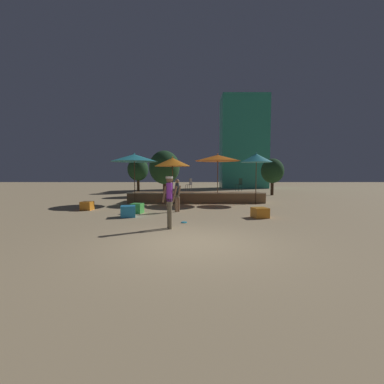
{
  "coord_description": "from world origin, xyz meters",
  "views": [
    {
      "loc": [
        -0.01,
        -6.77,
        1.83
      ],
      "look_at": [
        0.0,
        7.24,
        0.9
      ],
      "focal_mm": 24.0,
      "sensor_mm": 36.0,
      "label": 1
    }
  ],
  "objects_px": {
    "frisbee_disc": "(184,222)",
    "bistro_chair_0": "(190,183)",
    "patio_umbrella_3": "(256,158)",
    "cube_seat_2": "(128,211)",
    "patio_umbrella_1": "(218,158)",
    "cube_seat_3": "(260,213)",
    "bistro_chair_1": "(240,183)",
    "background_tree_2": "(164,167)",
    "patio_umbrella_0": "(134,158)",
    "cube_seat_1": "(137,208)",
    "person_1": "(169,199)",
    "cube_seat_0": "(87,206)",
    "person_0": "(177,194)",
    "patio_umbrella_2": "(172,162)",
    "background_tree_1": "(138,169)",
    "background_tree_0": "(272,171)"
  },
  "relations": [
    {
      "from": "patio_umbrella_0",
      "to": "person_0",
      "type": "distance_m",
      "value": 4.96
    },
    {
      "from": "patio_umbrella_3",
      "to": "person_0",
      "type": "relative_size",
      "value": 2.0
    },
    {
      "from": "patio_umbrella_3",
      "to": "cube_seat_2",
      "type": "height_order",
      "value": "patio_umbrella_3"
    },
    {
      "from": "cube_seat_1",
      "to": "patio_umbrella_0",
      "type": "bearing_deg",
      "value": 104.02
    },
    {
      "from": "cube_seat_0",
      "to": "cube_seat_1",
      "type": "bearing_deg",
      "value": -20.91
    },
    {
      "from": "patio_umbrella_2",
      "to": "cube_seat_1",
      "type": "height_order",
      "value": "patio_umbrella_2"
    },
    {
      "from": "patio_umbrella_1",
      "to": "person_1",
      "type": "height_order",
      "value": "patio_umbrella_1"
    },
    {
      "from": "cube_seat_1",
      "to": "cube_seat_2",
      "type": "height_order",
      "value": "cube_seat_2"
    },
    {
      "from": "cube_seat_3",
      "to": "background_tree_2",
      "type": "xyz_separation_m",
      "value": [
        -5.36,
        11.73,
        2.28
      ]
    },
    {
      "from": "patio_umbrella_0",
      "to": "cube_seat_1",
      "type": "bearing_deg",
      "value": -75.98
    },
    {
      "from": "cube_seat_3",
      "to": "person_1",
      "type": "height_order",
      "value": "person_1"
    },
    {
      "from": "patio_umbrella_0",
      "to": "bistro_chair_1",
      "type": "height_order",
      "value": "patio_umbrella_0"
    },
    {
      "from": "cube_seat_0",
      "to": "cube_seat_2",
      "type": "xyz_separation_m",
      "value": [
        2.71,
        -2.22,
        0.02
      ]
    },
    {
      "from": "patio_umbrella_0",
      "to": "bistro_chair_1",
      "type": "xyz_separation_m",
      "value": [
        6.98,
        1.81,
        -1.65
      ]
    },
    {
      "from": "patio_umbrella_3",
      "to": "cube_seat_2",
      "type": "xyz_separation_m",
      "value": [
        -6.88,
        -5.23,
        -2.66
      ]
    },
    {
      "from": "frisbee_disc",
      "to": "background_tree_1",
      "type": "xyz_separation_m",
      "value": [
        -5.31,
        17.0,
        2.39
      ]
    },
    {
      "from": "frisbee_disc",
      "to": "bistro_chair_0",
      "type": "bearing_deg",
      "value": 88.98
    },
    {
      "from": "patio_umbrella_1",
      "to": "patio_umbrella_2",
      "type": "distance_m",
      "value": 2.91
    },
    {
      "from": "background_tree_2",
      "to": "background_tree_1",
      "type": "bearing_deg",
      "value": 127.9
    },
    {
      "from": "frisbee_disc",
      "to": "cube_seat_3",
      "type": "bearing_deg",
      "value": 20.03
    },
    {
      "from": "patio_umbrella_2",
      "to": "cube_seat_2",
      "type": "xyz_separation_m",
      "value": [
        -1.54,
        -5.42,
        -2.42
      ]
    },
    {
      "from": "patio_umbrella_3",
      "to": "bistro_chair_1",
      "type": "distance_m",
      "value": 2.44
    },
    {
      "from": "cube_seat_1",
      "to": "bistro_chair_1",
      "type": "xyz_separation_m",
      "value": [
        5.99,
        5.75,
        1.02
      ]
    },
    {
      "from": "cube_seat_0",
      "to": "person_0",
      "type": "distance_m",
      "value": 4.85
    },
    {
      "from": "patio_umbrella_1",
      "to": "cube_seat_3",
      "type": "xyz_separation_m",
      "value": [
        1.28,
        -5.53,
        -2.7
      ]
    },
    {
      "from": "patio_umbrella_1",
      "to": "bistro_chair_1",
      "type": "bearing_deg",
      "value": 41.92
    },
    {
      "from": "cube_seat_1",
      "to": "frisbee_disc",
      "type": "height_order",
      "value": "cube_seat_1"
    },
    {
      "from": "cube_seat_0",
      "to": "person_1",
      "type": "distance_m",
      "value": 6.69
    },
    {
      "from": "person_0",
      "to": "background_tree_1",
      "type": "xyz_separation_m",
      "value": [
        -4.88,
        14.05,
        1.54
      ]
    },
    {
      "from": "cube_seat_0",
      "to": "frisbee_disc",
      "type": "relative_size",
      "value": 2.6
    },
    {
      "from": "bistro_chair_1",
      "to": "background_tree_2",
      "type": "height_order",
      "value": "background_tree_2"
    },
    {
      "from": "cube_seat_2",
      "to": "cube_seat_3",
      "type": "height_order",
      "value": "cube_seat_2"
    },
    {
      "from": "person_1",
      "to": "background_tree_0",
      "type": "relative_size",
      "value": 0.54
    },
    {
      "from": "bistro_chair_1",
      "to": "background_tree_2",
      "type": "xyz_separation_m",
      "value": [
        -5.78,
        4.66,
        1.25
      ]
    },
    {
      "from": "patio_umbrella_3",
      "to": "cube_seat_3",
      "type": "distance_m",
      "value": 6.17
    },
    {
      "from": "patio_umbrella_2",
      "to": "cube_seat_2",
      "type": "distance_m",
      "value": 6.13
    },
    {
      "from": "patio_umbrella_0",
      "to": "cube_seat_1",
      "type": "height_order",
      "value": "patio_umbrella_0"
    },
    {
      "from": "patio_umbrella_0",
      "to": "background_tree_0",
      "type": "bearing_deg",
      "value": 33.25
    },
    {
      "from": "patio_umbrella_0",
      "to": "cube_seat_0",
      "type": "xyz_separation_m",
      "value": [
        -1.88,
        -2.84,
        -2.68
      ]
    },
    {
      "from": "person_1",
      "to": "frisbee_disc",
      "type": "xyz_separation_m",
      "value": [
        0.47,
        1.07,
        -1.01
      ]
    },
    {
      "from": "patio_umbrella_3",
      "to": "frisbee_disc",
      "type": "height_order",
      "value": "patio_umbrella_3"
    },
    {
      "from": "background_tree_1",
      "to": "background_tree_0",
      "type": "bearing_deg",
      "value": -14.73
    },
    {
      "from": "patio_umbrella_2",
      "to": "frisbee_disc",
      "type": "height_order",
      "value": "patio_umbrella_2"
    },
    {
      "from": "patio_umbrella_3",
      "to": "frisbee_disc",
      "type": "distance_m",
      "value": 8.43
    },
    {
      "from": "patio_umbrella_1",
      "to": "background_tree_2",
      "type": "xyz_separation_m",
      "value": [
        -4.07,
        6.2,
        -0.42
      ]
    },
    {
      "from": "cube_seat_0",
      "to": "frisbee_disc",
      "type": "distance_m",
      "value": 6.32
    },
    {
      "from": "cube_seat_1",
      "to": "person_1",
      "type": "height_order",
      "value": "person_1"
    },
    {
      "from": "patio_umbrella_1",
      "to": "cube_seat_3",
      "type": "distance_m",
      "value": 6.29
    },
    {
      "from": "frisbee_disc",
      "to": "background_tree_1",
      "type": "relative_size",
      "value": 0.06
    },
    {
      "from": "cube_seat_2",
      "to": "cube_seat_3",
      "type": "relative_size",
      "value": 1.01
    }
  ]
}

